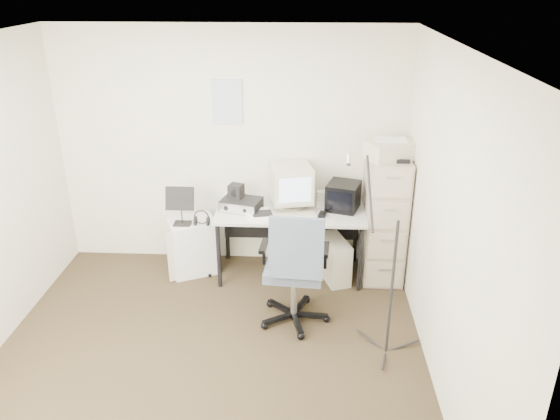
{
  "coord_description": "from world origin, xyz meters",
  "views": [
    {
      "loc": [
        0.78,
        -3.59,
        2.95
      ],
      "look_at": [
        0.55,
        0.95,
        0.95
      ],
      "focal_mm": 35.0,
      "sensor_mm": 36.0,
      "label": 1
    }
  ],
  "objects_px": {
    "side_cart": "(193,246)",
    "desk": "(290,242)",
    "office_chair": "(294,266)",
    "filing_cabinet": "(384,218)"
  },
  "relations": [
    {
      "from": "filing_cabinet",
      "to": "side_cart",
      "type": "height_order",
      "value": "filing_cabinet"
    },
    {
      "from": "filing_cabinet",
      "to": "office_chair",
      "type": "bearing_deg",
      "value": -135.53
    },
    {
      "from": "side_cart",
      "to": "desk",
      "type": "bearing_deg",
      "value": -25.38
    },
    {
      "from": "desk",
      "to": "side_cart",
      "type": "xyz_separation_m",
      "value": [
        -1.02,
        0.02,
        -0.07
      ]
    },
    {
      "from": "desk",
      "to": "side_cart",
      "type": "height_order",
      "value": "desk"
    },
    {
      "from": "desk",
      "to": "office_chair",
      "type": "distance_m",
      "value": 0.87
    },
    {
      "from": "desk",
      "to": "office_chair",
      "type": "bearing_deg",
      "value": -85.71
    },
    {
      "from": "desk",
      "to": "office_chair",
      "type": "xyz_separation_m",
      "value": [
        0.06,
        -0.84,
        0.2
      ]
    },
    {
      "from": "office_chair",
      "to": "desk",
      "type": "bearing_deg",
      "value": 98.92
    },
    {
      "from": "office_chair",
      "to": "side_cart",
      "type": "height_order",
      "value": "office_chair"
    }
  ]
}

